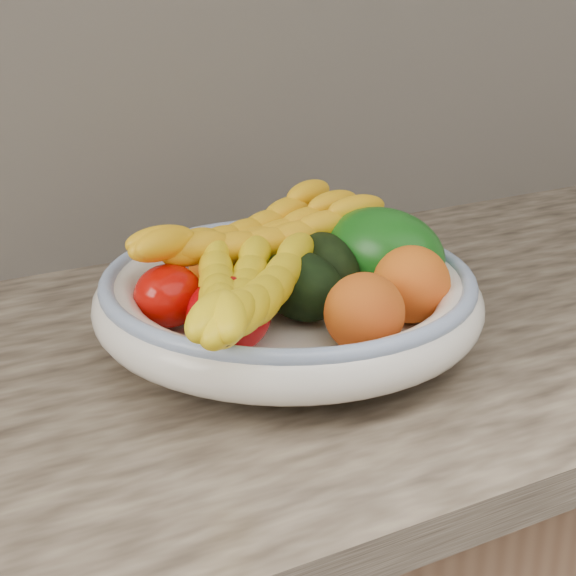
# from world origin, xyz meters

# --- Properties ---
(fruit_bowl) EXTENTS (0.39, 0.39, 0.08)m
(fruit_bowl) POSITION_xyz_m (0.00, 1.66, 0.95)
(fruit_bowl) COLOR white
(fruit_bowl) RESTS_ON kitchen_counter
(clementine_back_left) EXTENTS (0.06, 0.06, 0.05)m
(clementine_back_left) POSITION_xyz_m (-0.04, 1.76, 0.95)
(clementine_back_left) COLOR #DC5404
(clementine_back_left) RESTS_ON fruit_bowl
(clementine_back_right) EXTENTS (0.06, 0.06, 0.04)m
(clementine_back_right) POSITION_xyz_m (0.02, 1.75, 0.95)
(clementine_back_right) COLOR #DE6204
(clementine_back_right) RESTS_ON fruit_bowl
(clementine_back_mid) EXTENTS (0.06, 0.06, 0.05)m
(clementine_back_mid) POSITION_xyz_m (0.00, 1.73, 0.95)
(clementine_back_mid) COLOR #DD6804
(clementine_back_mid) RESTS_ON fruit_bowl
(clementine_extra) EXTENTS (0.05, 0.05, 0.05)m
(clementine_extra) POSITION_xyz_m (-0.02, 1.74, 0.95)
(clementine_extra) COLOR #F26005
(clementine_extra) RESTS_ON fruit_bowl
(tomato_left) EXTENTS (0.08, 0.08, 0.06)m
(tomato_left) POSITION_xyz_m (-0.11, 1.69, 0.96)
(tomato_left) COLOR #BF0A04
(tomato_left) RESTS_ON fruit_bowl
(tomato_near_left) EXTENTS (0.10, 0.10, 0.07)m
(tomato_near_left) POSITION_xyz_m (-0.08, 1.62, 0.96)
(tomato_near_left) COLOR #B40005
(tomato_near_left) RESTS_ON fruit_bowl
(avocado_center) EXTENTS (0.09, 0.11, 0.07)m
(avocado_center) POSITION_xyz_m (0.01, 1.65, 0.96)
(avocado_center) COLOR black
(avocado_center) RESTS_ON fruit_bowl
(avocado_right) EXTENTS (0.09, 0.12, 0.08)m
(avocado_right) POSITION_xyz_m (0.05, 1.68, 0.96)
(avocado_right) COLOR black
(avocado_right) RESTS_ON fruit_bowl
(green_mango) EXTENTS (0.17, 0.18, 0.12)m
(green_mango) POSITION_xyz_m (0.11, 1.66, 0.98)
(green_mango) COLOR #0F500F
(green_mango) RESTS_ON fruit_bowl
(peach_front) EXTENTS (0.09, 0.09, 0.08)m
(peach_front) POSITION_xyz_m (0.03, 1.56, 0.97)
(peach_front) COLOR orange
(peach_front) RESTS_ON fruit_bowl
(peach_right) EXTENTS (0.09, 0.09, 0.08)m
(peach_right) POSITION_xyz_m (0.10, 1.59, 0.97)
(peach_right) COLOR orange
(peach_right) RESTS_ON fruit_bowl
(banana_bunch_back) EXTENTS (0.33, 0.17, 0.09)m
(banana_bunch_back) POSITION_xyz_m (-0.01, 1.73, 0.99)
(banana_bunch_back) COLOR yellow
(banana_bunch_back) RESTS_ON fruit_bowl
(banana_bunch_front) EXTENTS (0.27, 0.33, 0.09)m
(banana_bunch_front) POSITION_xyz_m (-0.08, 1.60, 0.98)
(banana_bunch_front) COLOR yellow
(banana_bunch_front) RESTS_ON fruit_bowl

